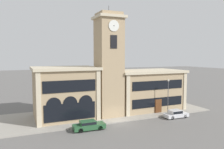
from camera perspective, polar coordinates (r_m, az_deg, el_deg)
The scene contains 8 objects.
ground_plane at distance 36.05m, azimuth 2.02°, elevation -12.49°, with size 300.00×300.00×0.00m, color #605E5B.
sidewalk_kerb at distance 41.50m, azimuth -1.75°, elevation -10.05°, with size 39.60×12.43×0.15m.
clock_tower at distance 38.55m, azimuth -0.83°, elevation 2.48°, with size 4.90×4.90×19.41m.
town_hall_left_wing at distance 38.64m, azimuth -12.19°, elevation -4.61°, with size 10.79×8.72×8.88m.
town_hall_right_wing at distance 44.96m, azimuth 9.01°, elevation -3.86°, with size 14.10×8.72×7.90m.
parked_car_near at distance 32.69m, azimuth -6.11°, elevation -13.01°, with size 4.70×1.82×1.39m.
parked_car_mid at distance 40.16m, azimuth 16.30°, elevation -9.81°, with size 4.36×1.82×1.38m.
street_lamp at distance 40.91m, azimuth 14.45°, elevation -4.41°, with size 0.36×0.36×6.37m.
Camera 1 is at (-14.91, -31.02, 10.74)m, focal length 35.00 mm.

